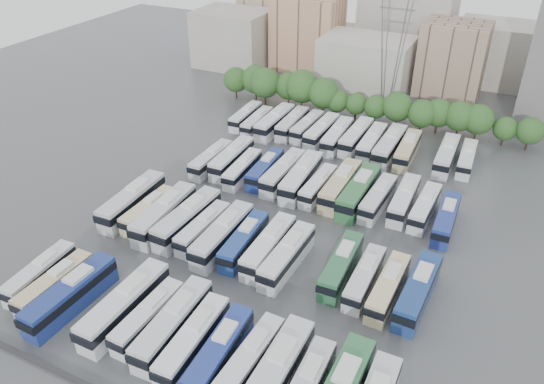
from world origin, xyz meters
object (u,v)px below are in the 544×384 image
at_px(bus_r3_s1, 257,122).
at_px(bus_r3_s13, 467,159).
at_px(bus_r0_s10, 275,375).
at_px(bus_r2_s5, 283,172).
at_px(bus_r1_s12, 388,287).
at_px(bus_r1_s10, 341,265).
at_px(bus_r3_s10, 407,150).
at_px(bus_r0_s1, 55,284).
at_px(bus_r1_s13, 418,291).
at_px(bus_r2_s10, 378,198).
at_px(bus_r2_s11, 404,199).
at_px(bus_r1_s11, 365,278).
at_px(bus_r2_s4, 265,169).
at_px(bus_r1_s1, 149,210).
at_px(bus_r0_s8, 219,352).
at_px(bus_r0_s6, 173,324).
at_px(bus_r3_s4, 307,126).
at_px(bus_r0_s5, 148,317).
at_px(bus_r0_s9, 250,359).
at_px(bus_r3_s0, 246,116).
at_px(bus_r3_s12, 447,155).
at_px(bus_r2_s3, 243,169).
at_px(bus_r1_s3, 187,218).
at_px(bus_r2_s7, 318,186).
at_px(bus_r1_s7, 269,246).
at_px(bus_r0_s2, 71,295).
at_px(bus_r0_s7, 193,340).
at_px(bus_r2_s8, 340,185).
at_px(bus_r2_s1, 211,159).
at_px(bus_r3_s8, 372,142).
at_px(bus_r3_s5, 322,131).
at_px(bus_r2_s12, 425,207).
at_px(bus_r1_s2, 164,214).
at_px(bus_r3_s2, 275,122).
at_px(bus_r1_s6, 244,241).
at_px(bus_r1_s5, 223,235).
at_px(bus_r0_s0, 40,273).
at_px(electricity_pylon, 396,22).
at_px(bus_r1_s0, 132,201).
at_px(bus_r2_s13, 446,219).
at_px(bus_r2_s2, 232,158).
at_px(bus_r3_s9, 389,146).
at_px(bus_r0_s4, 125,305).
at_px(bus_r3_s7, 356,137).
at_px(bus_r1_s4, 203,228).

distance_m(bus_r3_s1, bus_r3_s13, 39.83).
distance_m(bus_r0_s10, bus_r2_s5, 40.75).
bearing_deg(bus_r1_s12, bus_r1_s10, 169.73).
xyz_separation_m(bus_r1_s12, bus_r3_s10, (-6.55, 36.68, 0.14)).
height_order(bus_r0_s1, bus_r1_s13, bus_r1_s13).
relative_size(bus_r2_s10, bus_r2_s11, 0.98).
height_order(bus_r1_s11, bus_r2_s4, bus_r2_s4).
xyz_separation_m(bus_r1_s1, bus_r3_s13, (39.63, 37.16, 0.02)).
height_order(bus_r0_s8, bus_r1_s10, bus_r0_s8).
relative_size(bus_r0_s6, bus_r3_s4, 1.14).
bearing_deg(bus_r0_s5, bus_r3_s10, 74.36).
height_order(bus_r0_s9, bus_r3_s4, bus_r3_s4).
bearing_deg(bus_r0_s1, bus_r3_s0, 94.58).
height_order(bus_r3_s12, bus_r3_s13, bus_r3_s12).
relative_size(bus_r2_s3, bus_r2_s10, 0.95).
height_order(bus_r1_s3, bus_r3_s13, bus_r1_s3).
bearing_deg(bus_r1_s1, bus_r3_s13, 44.06).
bearing_deg(bus_r2_s7, bus_r1_s7, -88.35).
xyz_separation_m(bus_r0_s2, bus_r0_s5, (10.14, 1.32, -0.32)).
distance_m(bus_r0_s7, bus_r2_s8, 37.09).
relative_size(bus_r2_s1, bus_r3_s8, 0.92).
height_order(bus_r3_s5, bus_r3_s12, bus_r3_s12).
xyz_separation_m(bus_r1_s13, bus_r2_s12, (-3.20, 18.83, -0.20)).
bearing_deg(bus_r1_s13, bus_r3_s13, 92.64).
distance_m(bus_r1_s2, bus_r3_s2, 36.16).
xyz_separation_m(bus_r1_s1, bus_r2_s4, (9.92, 18.60, 0.05)).
xyz_separation_m(bus_r1_s6, bus_r3_s4, (-6.54, 37.74, -0.04)).
distance_m(bus_r1_s5, bus_r2_s3, 19.10).
distance_m(bus_r1_s1, bus_r1_s7, 19.84).
height_order(bus_r0_s0, bus_r1_s11, bus_r1_s11).
distance_m(bus_r1_s3, bus_r2_s4, 18.64).
relative_size(bus_r2_s3, bus_r2_s7, 1.01).
distance_m(electricity_pylon, bus_r2_s7, 42.17).
xyz_separation_m(bus_r1_s13, bus_r3_s8, (-16.52, 36.08, -0.05)).
relative_size(bus_r0_s9, bus_r1_s0, 0.82).
bearing_deg(bus_r2_s1, bus_r1_s10, -29.94).
bearing_deg(bus_r1_s6, bus_r2_s13, 33.47).
distance_m(electricity_pylon, bus_r0_s9, 76.09).
height_order(bus_r2_s2, bus_r2_s10, bus_r2_s2).
distance_m(bus_r1_s7, bus_r2_s11, 23.53).
relative_size(bus_r0_s1, bus_r2_s2, 0.89).
xyz_separation_m(bus_r2_s4, bus_r2_s7, (9.92, -1.12, -0.05)).
height_order(bus_r0_s0, bus_r3_s9, bus_r3_s9).
relative_size(bus_r2_s8, bus_r3_s5, 1.07).
height_order(bus_r0_s4, bus_r2_s7, bus_r0_s4).
height_order(bus_r1_s2, bus_r3_s12, bus_r1_s2).
xyz_separation_m(bus_r0_s5, bus_r1_s2, (-10.22, 17.34, 0.39)).
bearing_deg(bus_r3_s7, bus_r1_s4, -103.99).
height_order(bus_r0_s4, bus_r1_s6, bus_r0_s4).
distance_m(bus_r1_s3, bus_r1_s6, 9.62).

